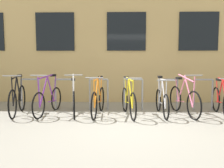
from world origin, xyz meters
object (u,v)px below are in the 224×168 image
object	(u,v)px
bicycle_black	(18,99)
bicycle_pink	(184,100)
bicycle_white	(74,100)
bicycle_purple	(48,99)
bicycle_yellow	(129,101)
bicycle_silver	(162,101)
bicycle_red	(221,101)
bicycle_orange	(98,100)

from	to	relation	value
bicycle_black	bicycle_pink	world-z (taller)	bicycle_pink
bicycle_pink	bicycle_white	bearing A→B (deg)	-179.87
bicycle_black	bicycle_pink	bearing A→B (deg)	0.46
bicycle_white	bicycle_purple	world-z (taller)	bicycle_white
bicycle_yellow	bicycle_purple	distance (m)	2.16
bicycle_pink	bicycle_black	bearing A→B (deg)	-179.54
bicycle_black	bicycle_purple	size ratio (longest dim) A/B	0.98
bicycle_silver	bicycle_yellow	bearing A→B (deg)	-174.35
bicycle_purple	bicycle_silver	xyz separation A→B (m)	(3.04, -0.06, -0.02)
bicycle_yellow	bicycle_pink	xyz separation A→B (m)	(1.47, 0.12, 0.01)
bicycle_purple	bicycle_red	size ratio (longest dim) A/B	1.02
bicycle_white	bicycle_pink	bearing A→B (deg)	0.13
bicycle_orange	bicycle_purple	distance (m)	1.36
bicycle_silver	bicycle_purple	bearing A→B (deg)	178.88
bicycle_black	bicycle_yellow	bearing A→B (deg)	-1.65
bicycle_purple	bicycle_red	distance (m)	4.59
bicycle_yellow	bicycle_pink	size ratio (longest dim) A/B	0.99
bicycle_orange	bicycle_pink	bearing A→B (deg)	1.38
bicycle_white	bicycle_red	world-z (taller)	bicycle_white
bicycle_yellow	bicycle_white	bearing A→B (deg)	175.54
bicycle_yellow	bicycle_purple	bearing A→B (deg)	176.11
bicycle_pink	bicycle_silver	bearing A→B (deg)	-176.73
bicycle_orange	bicycle_white	world-z (taller)	bicycle_white
bicycle_black	bicycle_pink	xyz separation A→B (m)	(4.43, 0.04, -0.01)
bicycle_purple	bicycle_silver	size ratio (longest dim) A/B	1.05
bicycle_black	bicycle_purple	distance (m)	0.81
bicycle_yellow	bicycle_white	xyz separation A→B (m)	(-1.46, 0.11, 0.00)
bicycle_purple	bicycle_white	bearing A→B (deg)	-2.70
bicycle_silver	bicycle_pink	world-z (taller)	bicycle_pink
bicycle_purple	bicycle_silver	world-z (taller)	bicycle_purple
bicycle_silver	bicycle_white	bearing A→B (deg)	179.35
bicycle_white	bicycle_purple	bearing A→B (deg)	177.30
bicycle_black	bicycle_red	world-z (taller)	bicycle_black
bicycle_purple	bicycle_pink	xyz separation A→B (m)	(3.62, -0.03, 0.01)
bicycle_white	bicycle_red	xyz separation A→B (m)	(3.89, -0.04, -0.00)
bicycle_black	bicycle_red	bearing A→B (deg)	-0.08
bicycle_white	bicycle_red	size ratio (longest dim) A/B	1.01
bicycle_red	bicycle_white	bearing A→B (deg)	179.47
bicycle_yellow	bicycle_red	distance (m)	2.43
bicycle_orange	bicycle_purple	bearing A→B (deg)	176.59
bicycle_yellow	bicycle_black	xyz separation A→B (m)	(-2.96, 0.09, 0.02)
bicycle_yellow	bicycle_black	bearing A→B (deg)	178.35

